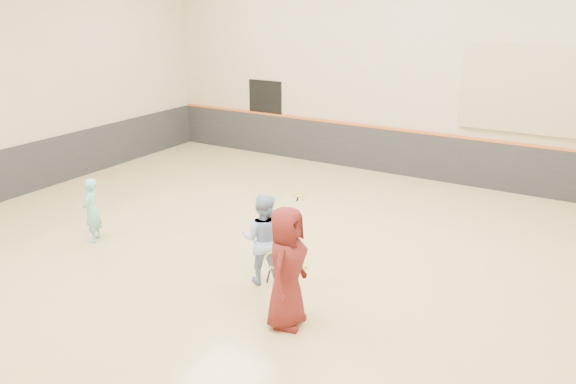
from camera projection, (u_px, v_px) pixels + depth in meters
The scene contains 14 objects.
room at pixel (297, 221), 9.75m from camera, with size 15.04×12.04×6.22m.
wainscot_back at pixel (410, 154), 14.67m from camera, with size 14.90×0.04×1.20m, color #232326.
wainscot_left at pixel (26, 169), 13.42m from camera, with size 0.04×11.90×1.20m, color #232326.
accent_stripe at pixel (412, 131), 14.46m from camera, with size 14.90×0.03×0.06m, color #D85914.
acoustic_panel at pixel (535, 90), 12.68m from camera, with size 3.20×0.08×2.00m, color tan.
doorway at pixel (266, 118), 16.68m from camera, with size 1.10×0.05×2.20m, color black.
girl at pixel (92, 210), 10.73m from camera, with size 0.46×0.30×1.27m, color #72C6C0.
instructor at pixel (264, 239), 9.12m from camera, with size 0.75×0.58×1.54m, color #8BAAD7.
young_man at pixel (287, 267), 7.87m from camera, with size 0.88×0.57×1.80m, color #5C1816.
held_racket at pixel (272, 260), 8.79m from camera, with size 0.44×0.44×0.47m, color #B0D02D, non-canonical shape.
spare_racket at pixel (299, 195), 13.42m from camera, with size 0.68×0.68×0.03m, color #B8E632, non-canonical shape.
ball_under_racket at pixel (306, 266), 9.81m from camera, with size 0.07×0.07×0.07m, color #DCEE37.
ball_in_hand at pixel (290, 249), 7.68m from camera, with size 0.07×0.07×0.07m, color yellow.
ball_beside_spare at pixel (293, 209), 12.46m from camera, with size 0.07×0.07×0.07m, color yellow.
Camera 1 is at (4.49, -7.86, 4.49)m, focal length 35.00 mm.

